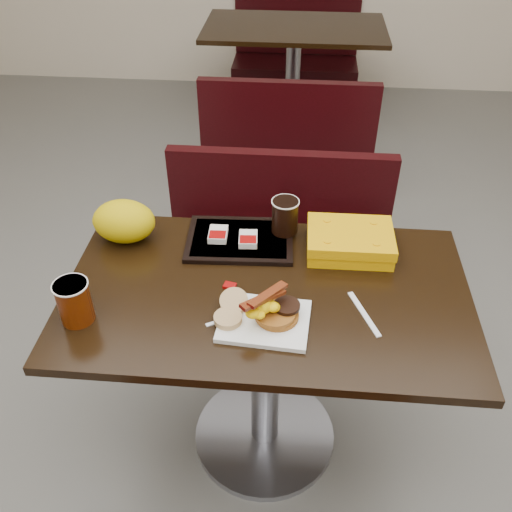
# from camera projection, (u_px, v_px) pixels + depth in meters

# --- Properties ---
(floor) EXTENTS (6.00, 7.00, 0.01)m
(floor) POSITION_uv_depth(u_px,v_px,m) (265.00, 436.00, 2.12)
(floor) COLOR slate
(floor) RESTS_ON ground
(table_near) EXTENTS (1.20, 0.70, 0.75)m
(table_near) POSITION_uv_depth(u_px,v_px,m) (266.00, 372.00, 1.89)
(table_near) COLOR black
(table_near) RESTS_ON floor
(bench_near_n) EXTENTS (1.00, 0.46, 0.72)m
(bench_near_n) POSITION_uv_depth(u_px,v_px,m) (277.00, 249.00, 2.44)
(bench_near_n) COLOR black
(bench_near_n) RESTS_ON floor
(table_far) EXTENTS (1.20, 0.70, 0.75)m
(table_far) POSITION_uv_depth(u_px,v_px,m) (293.00, 81.00, 3.91)
(table_far) COLOR black
(table_far) RESTS_ON floor
(bench_far_s) EXTENTS (1.00, 0.46, 0.72)m
(bench_far_s) POSITION_uv_depth(u_px,v_px,m) (288.00, 128.00, 3.38)
(bench_far_s) COLOR black
(bench_far_s) RESTS_ON floor
(bench_far_n) EXTENTS (1.00, 0.46, 0.72)m
(bench_far_n) POSITION_uv_depth(u_px,v_px,m) (296.00, 50.00, 4.47)
(bench_far_n) COLOR black
(bench_far_n) RESTS_ON floor
(platter) EXTENTS (0.26, 0.21, 0.01)m
(platter) POSITION_uv_depth(u_px,v_px,m) (264.00, 321.00, 1.54)
(platter) COLOR white
(platter) RESTS_ON table_near
(pancake_stack) EXTENTS (0.14, 0.14, 0.02)m
(pancake_stack) POSITION_uv_depth(u_px,v_px,m) (277.00, 313.00, 1.54)
(pancake_stack) COLOR #9F571A
(pancake_stack) RESTS_ON platter
(sausage_patty) EXTENTS (0.09, 0.09, 0.01)m
(sausage_patty) POSITION_uv_depth(u_px,v_px,m) (287.00, 306.00, 1.54)
(sausage_patty) COLOR black
(sausage_patty) RESTS_ON pancake_stack
(scrambled_eggs) EXTENTS (0.10, 0.09, 0.05)m
(scrambled_eggs) POSITION_uv_depth(u_px,v_px,m) (263.00, 307.00, 1.51)
(scrambled_eggs) COLOR yellow
(scrambled_eggs) RESTS_ON pancake_stack
(bacon_strips) EXTENTS (0.15, 0.15, 0.01)m
(bacon_strips) POSITION_uv_depth(u_px,v_px,m) (263.00, 298.00, 1.49)
(bacon_strips) COLOR #450406
(bacon_strips) RESTS_ON scrambled_eggs
(muffin_bottom) EXTENTS (0.09, 0.09, 0.02)m
(muffin_bottom) POSITION_uv_depth(u_px,v_px,m) (228.00, 318.00, 1.53)
(muffin_bottom) COLOR tan
(muffin_bottom) RESTS_ON platter
(muffin_top) EXTENTS (0.09, 0.09, 0.05)m
(muffin_top) POSITION_uv_depth(u_px,v_px,m) (234.00, 301.00, 1.56)
(muffin_top) COLOR tan
(muffin_top) RESTS_ON platter
(coffee_cup_near) EXTENTS (0.12, 0.12, 0.13)m
(coffee_cup_near) POSITION_uv_depth(u_px,v_px,m) (74.00, 302.00, 1.52)
(coffee_cup_near) COLOR #7D2804
(coffee_cup_near) RESTS_ON table_near
(fork) EXTENTS (0.12, 0.08, 0.00)m
(fork) POSITION_uv_depth(u_px,v_px,m) (221.00, 321.00, 1.55)
(fork) COLOR white
(fork) RESTS_ON table_near
(knife) EXTENTS (0.08, 0.18, 0.00)m
(knife) POSITION_uv_depth(u_px,v_px,m) (364.00, 314.00, 1.57)
(knife) COLOR white
(knife) RESTS_ON table_near
(condiment_syrup) EXTENTS (0.04, 0.03, 0.01)m
(condiment_syrup) POSITION_uv_depth(u_px,v_px,m) (267.00, 297.00, 1.62)
(condiment_syrup) COLOR #A05506
(condiment_syrup) RESTS_ON table_near
(condiment_ketchup) EXTENTS (0.04, 0.03, 0.01)m
(condiment_ketchup) POSITION_uv_depth(u_px,v_px,m) (230.00, 286.00, 1.66)
(condiment_ketchup) COLOR #8C0504
(condiment_ketchup) RESTS_ON table_near
(tray) EXTENTS (0.36, 0.26, 0.02)m
(tray) POSITION_uv_depth(u_px,v_px,m) (240.00, 240.00, 1.83)
(tray) COLOR black
(tray) RESTS_ON table_near
(hashbrown_sleeve_left) EXTENTS (0.06, 0.08, 0.02)m
(hashbrown_sleeve_left) POSITION_uv_depth(u_px,v_px,m) (218.00, 234.00, 1.82)
(hashbrown_sleeve_left) COLOR silver
(hashbrown_sleeve_left) RESTS_ON tray
(hashbrown_sleeve_right) EXTENTS (0.06, 0.08, 0.02)m
(hashbrown_sleeve_right) POSITION_uv_depth(u_px,v_px,m) (248.00, 239.00, 1.81)
(hashbrown_sleeve_right) COLOR silver
(hashbrown_sleeve_right) RESTS_ON tray
(coffee_cup_far) EXTENTS (0.10, 0.10, 0.12)m
(coffee_cup_far) POSITION_uv_depth(u_px,v_px,m) (285.00, 216.00, 1.82)
(coffee_cup_far) COLOR black
(coffee_cup_far) RESTS_ON tray
(clamshell) EXTENTS (0.27, 0.21, 0.07)m
(clamshell) POSITION_uv_depth(u_px,v_px,m) (350.00, 241.00, 1.78)
(clamshell) COLOR #E39E03
(clamshell) RESTS_ON table_near
(paper_bag) EXTENTS (0.23, 0.18, 0.14)m
(paper_bag) POSITION_uv_depth(u_px,v_px,m) (124.00, 221.00, 1.81)
(paper_bag) COLOR #D4C807
(paper_bag) RESTS_ON table_near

